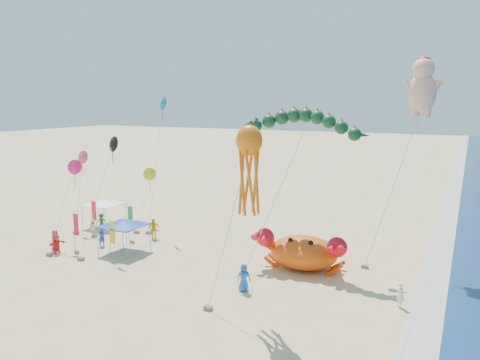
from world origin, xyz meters
name	(u,v)px	position (x,y,z in m)	size (l,w,h in m)	color
ground	(252,274)	(0.00, 0.00, 0.00)	(320.00, 320.00, 0.00)	#D1B784
foam_strip	(428,305)	(12.00, 0.00, 0.01)	(320.00, 320.00, 0.00)	silver
crab_inflatable	(303,251)	(2.98, 2.66, 1.34)	(6.95, 4.29, 3.05)	#DE4D0B
dragon_kite	(302,127)	(1.93, 4.79, 10.50)	(9.73, 6.55, 11.58)	#0F381D
cherub_kite	(423,86)	(10.10, 8.35, 13.60)	(4.23, 4.59, 15.75)	#FFBD9B
octopus_kite	(249,164)	(2.23, -5.42, 8.90)	(3.14, 2.14, 11.13)	orange
canopy_blue	(124,223)	(-11.78, -0.05, 2.44)	(3.60, 3.60, 2.71)	gray
canopy_white	(104,202)	(-19.01, 5.48, 2.44)	(3.52, 3.52, 2.71)	gray
feather_flags	(103,221)	(-14.88, 0.84, 2.01)	(7.09, 4.93, 3.20)	gray
beachgoers	(124,240)	(-12.04, 0.14, 0.86)	(29.58, 8.45, 1.89)	white
small_kites	(116,158)	(-15.54, 3.62, 7.26)	(8.80, 11.82, 12.94)	black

